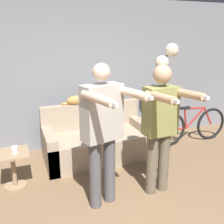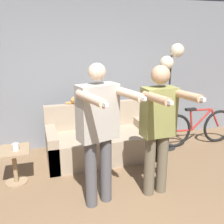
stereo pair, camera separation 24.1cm
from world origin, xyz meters
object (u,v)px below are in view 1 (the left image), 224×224
at_px(person_left, 103,128).
at_px(cup, 15,150).
at_px(person_right, 161,123).
at_px(couch, 97,142).
at_px(bicycle, 191,126).
at_px(cat, 77,100).
at_px(floor_lamp, 166,67).
at_px(side_table, 13,162).

xyz_separation_m(person_left, cup, (-0.96, 0.76, -0.44)).
xyz_separation_m(person_left, person_right, (0.75, -0.00, -0.03)).
xyz_separation_m(couch, bicycle, (1.86, -0.02, 0.06)).
distance_m(couch, cat, 0.78).
bearing_deg(bicycle, person_right, -139.46).
bearing_deg(couch, person_right, -70.54).
bearing_deg(floor_lamp, couch, -179.15).
bearing_deg(side_table, person_left, -38.21).
bearing_deg(couch, cat, 127.75).
bearing_deg(floor_lamp, bicycle, -3.93).
bearing_deg(bicycle, cup, -171.73).
bearing_deg(floor_lamp, cat, 168.91).
height_order(person_right, side_table, person_right).
height_order(person_right, cup, person_right).
xyz_separation_m(couch, side_table, (-1.31, -0.45, 0.08)).
height_order(person_left, person_right, person_left).
distance_m(person_left, cat, 1.55).
distance_m(couch, bicycle, 1.86).
xyz_separation_m(couch, floor_lamp, (1.27, 0.02, 1.18)).
bearing_deg(cat, floor_lamp, -11.09).
distance_m(cat, cup, 1.36).
height_order(person_right, cat, person_right).
height_order(side_table, bicycle, bicycle).
relative_size(couch, person_right, 1.03).
bearing_deg(person_left, floor_lamp, 23.10).
height_order(person_right, bicycle, person_right).
relative_size(cat, cup, 4.61).
relative_size(floor_lamp, cup, 20.12).
relative_size(person_left, cat, 4.01).
relative_size(person_left, bicycle, 1.10).
bearing_deg(couch, cup, -159.40).
bearing_deg(bicycle, cat, 170.92).
height_order(couch, floor_lamp, floor_lamp).
height_order(cat, cup, cat).
xyz_separation_m(cat, bicycle, (2.11, -0.34, -0.61)).
distance_m(person_right, cat, 1.70).
relative_size(person_right, side_table, 3.32).
bearing_deg(cup, bicycle, 8.27).
height_order(couch, bicycle, couch).
bearing_deg(couch, floor_lamp, 0.85).
distance_m(cat, floor_lamp, 1.62).
bearing_deg(person_right, floor_lamp, 53.27).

